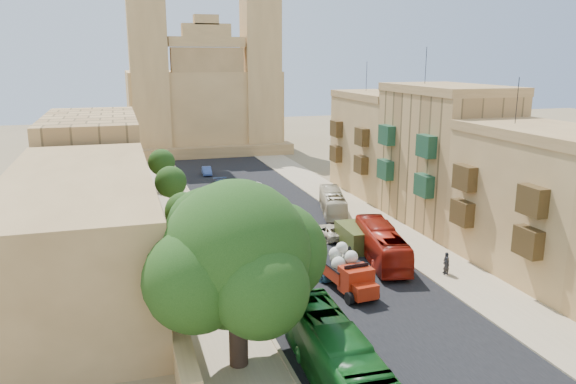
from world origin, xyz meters
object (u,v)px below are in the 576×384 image
olive_pickup (354,238)px  bus_green_north (333,353)px  street_tree_c (171,182)px  car_white_b (256,186)px  car_blue_a (317,267)px  car_dkblue (224,186)px  church (203,97)px  car_blue_b (207,171)px  car_cream (329,231)px  street_tree_d (162,162)px  red_truck (347,271)px  street_tree_b (184,211)px  pedestrian_c (446,263)px  street_tree_a (206,261)px  ficus_tree (238,259)px  bus_red_east (381,244)px  pedestrian_a (446,266)px  bus_cream_east (333,202)px  car_white_a (257,231)px

olive_pickup → bus_green_north: bus_green_north is taller
street_tree_c → car_white_b: street_tree_c is taller
car_blue_a → car_dkblue: bearing=75.7°
church → car_white_b: 35.61m
car_blue_b → car_cream: bearing=-75.2°
street_tree_d → red_truck: size_ratio=0.87×
street_tree_b → pedestrian_c: size_ratio=2.93×
street_tree_a → car_cream: 17.59m
church → street_tree_b: bearing=-100.4°
street_tree_a → olive_pickup: size_ratio=0.99×
street_tree_c → street_tree_d: size_ratio=1.00×
ficus_tree → car_cream: bearing=57.0°
bus_red_east → car_cream: (-1.94, 6.98, -0.80)m
ficus_tree → pedestrian_a: ficus_tree is taller
church → car_white_b: size_ratio=10.82×
bus_cream_east → car_blue_b: 26.40m
bus_cream_east → car_blue_b: (-9.71, 24.54, -0.68)m
street_tree_d → pedestrian_c: (18.67, -35.68, -2.61)m
red_truck → car_blue_a: (-1.05, 3.35, -0.81)m
olive_pickup → bus_cream_east: size_ratio=0.53×
bus_green_north → bus_red_east: (10.28, 15.39, -0.12)m
street_tree_c → bus_cream_east: street_tree_c is taller
street_tree_a → pedestrian_a: bearing=0.2°
car_white_a → street_tree_c: bearing=106.6°
red_truck → bus_red_east: red_truck is taller
olive_pickup → bus_cream_east: bus_cream_east is taller
car_cream → car_blue_b: 32.74m
bus_green_north → pedestrian_c: (13.83, 11.32, -0.68)m
pedestrian_c → pedestrian_a: bearing=-20.0°
street_tree_d → car_dkblue: bearing=-27.3°
street_tree_d → bus_red_east: 35.10m
ficus_tree → street_tree_c: (-0.59, 31.99, -2.62)m
olive_pickup → car_dkblue: (-7.07, 24.28, -0.23)m
street_tree_b → car_white_b: street_tree_b is taller
church → ficus_tree: 75.28m
bus_cream_east → car_blue_b: size_ratio=2.56×
street_tree_a → car_white_b: street_tree_a is taller
street_tree_b → car_cream: street_tree_b is taller
street_tree_b → car_blue_b: street_tree_b is taller
church → car_blue_b: size_ratio=10.30×
ficus_tree → bus_cream_east: ficus_tree is taller
street_tree_a → street_tree_d: street_tree_d is taller
olive_pickup → car_dkblue: 25.29m
ficus_tree → bus_cream_east: (15.91, 26.94, -4.84)m
church → bus_cream_east: (6.50, -47.67, -8.26)m
car_dkblue → street_tree_d: bearing=150.6°
red_truck → car_cream: (3.13, 11.82, -0.86)m
ficus_tree → street_tree_d: (-0.59, 43.99, -2.62)m
street_tree_a → bus_green_north: size_ratio=0.42×
olive_pickup → bus_red_east: bearing=-76.9°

